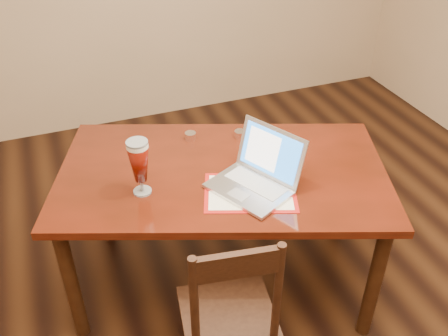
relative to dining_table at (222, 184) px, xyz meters
name	(u,v)px	position (x,y,z in m)	size (l,w,h in m)	color
ground	(279,333)	(0.14, -0.46, -0.68)	(5.00, 5.00, 0.00)	black
dining_table	(222,184)	(0.00, 0.00, 0.00)	(1.83, 1.41, 1.03)	#52160B
dining_chair	(229,317)	(-0.19, -0.60, -0.23)	(0.45, 0.44, 0.94)	black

